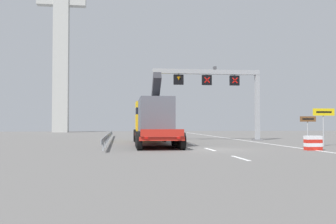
{
  "coord_description": "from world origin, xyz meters",
  "views": [
    {
      "loc": [
        -5.8,
        -23.29,
        1.67
      ],
      "look_at": [
        -1.69,
        8.65,
        2.65
      ],
      "focal_mm": 39.9,
      "sensor_mm": 36.0,
      "label": 1
    }
  ],
  "objects": [
    {
      "name": "guardrail_left",
      "position": [
        -6.86,
        11.95,
        0.56
      ],
      "size": [
        0.13,
        27.89,
        0.76
      ],
      "color": "#999EA3",
      "rests_on": "ground"
    },
    {
      "name": "exit_sign_yellow",
      "position": [
        9.05,
        2.41,
        2.13
      ],
      "size": [
        1.67,
        0.15,
        2.77
      ],
      "color": "#9EA0A5",
      "rests_on": "ground"
    },
    {
      "name": "ground",
      "position": [
        0.0,
        0.0,
        0.0
      ],
      "size": [
        112.0,
        112.0,
        0.0
      ],
      "primitive_type": "plane",
      "color": "slate"
    },
    {
      "name": "lane_markings",
      "position": [
        -0.08,
        27.46,
        0.01
      ],
      "size": [
        0.2,
        69.52,
        0.01
      ],
      "color": "silver",
      "rests_on": "ground"
    },
    {
      "name": "bridge_pylon_distant",
      "position": [
        -16.86,
        48.48,
        20.21
      ],
      "size": [
        9.0,
        2.0,
        39.63
      ],
      "color": "#B7B7B2",
      "rests_on": "ground"
    },
    {
      "name": "overhead_lane_gantry",
      "position": [
        4.09,
        12.25,
        5.56
      ],
      "size": [
        10.88,
        0.9,
        7.25
      ],
      "color": "#9EA0A5",
      "rests_on": "ground"
    },
    {
      "name": "tourist_info_sign_brown",
      "position": [
        9.17,
        4.97,
        1.68
      ],
      "size": [
        1.34,
        0.15,
        2.24
      ],
      "color": "#9EA0A5",
      "rests_on": "ground"
    },
    {
      "name": "heavy_haul_truck_red",
      "position": [
        -3.14,
        7.29,
        1.99
      ],
      "size": [
        3.17,
        14.09,
        5.3
      ],
      "color": "red",
      "rests_on": "ground"
    },
    {
      "name": "crash_barrier_striped",
      "position": [
        6.13,
        -1.38,
        0.45
      ],
      "size": [
        1.01,
        0.52,
        0.9
      ],
      "color": "red",
      "rests_on": "ground"
    },
    {
      "name": "edge_line_right",
      "position": [
        6.2,
        12.0,
        0.01
      ],
      "size": [
        0.2,
        63.0,
        0.01
      ],
      "primitive_type": "cube",
      "color": "silver",
      "rests_on": "ground"
    }
  ]
}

